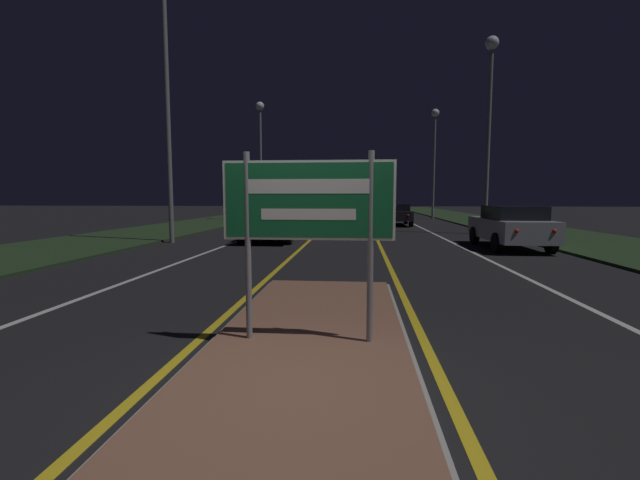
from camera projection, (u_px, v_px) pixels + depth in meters
ground_plane at (292, 400)px, 3.68m from camera, size 160.00×160.00×0.00m
median_island at (309, 344)px, 4.96m from camera, size 2.36×7.05×0.10m
verge_left at (181, 227)px, 24.33m from camera, size 5.00×100.00×0.08m
verge_right at (526, 229)px, 22.68m from camera, size 5.00×100.00×0.08m
centre_line_yellow_left at (329, 223)px, 28.58m from camera, size 0.12×70.00×0.01m
centre_line_yellow_right at (370, 224)px, 28.34m from camera, size 0.12×70.00×0.01m
lane_line_white_left at (287, 223)px, 28.83m from camera, size 0.12×70.00×0.01m
lane_line_white_right at (413, 224)px, 28.10m from camera, size 0.12×70.00×0.01m
edge_line_white_left at (243, 223)px, 29.09m from camera, size 0.10×70.00×0.01m
edge_line_white_right at (460, 224)px, 27.84m from camera, size 0.10×70.00×0.01m
highway_sign at (308, 209)px, 4.80m from camera, size 1.94×0.07×2.15m
streetlight_left_near at (166, 68)px, 15.78m from camera, size 0.48×0.48×10.76m
streetlight_left_far at (260, 139)px, 30.69m from camera, size 0.60×0.60×8.52m
streetlight_right_near at (490, 98)px, 19.68m from camera, size 0.61×0.61×9.04m
streetlight_right_far at (434, 142)px, 33.54m from camera, size 0.62×0.62×8.61m
car_receding_0 at (510, 226)px, 14.56m from camera, size 1.86×4.29×1.45m
car_receding_1 at (395, 213)px, 26.64m from camera, size 1.90×4.53×1.33m
car_receding_2 at (383, 210)px, 34.12m from camera, size 1.94×4.08×1.42m
car_approaching_0 at (272, 222)px, 17.10m from camera, size 2.01×4.07×1.44m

